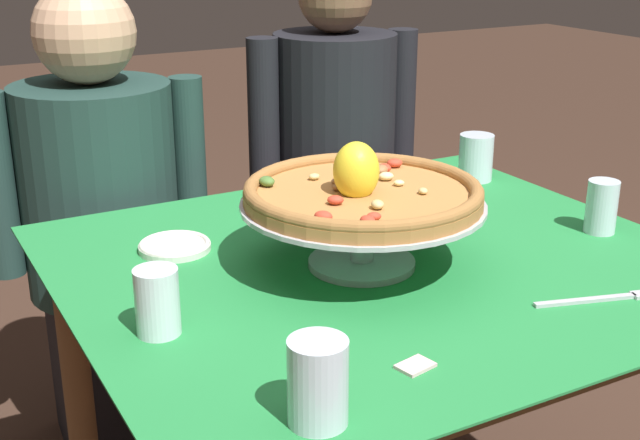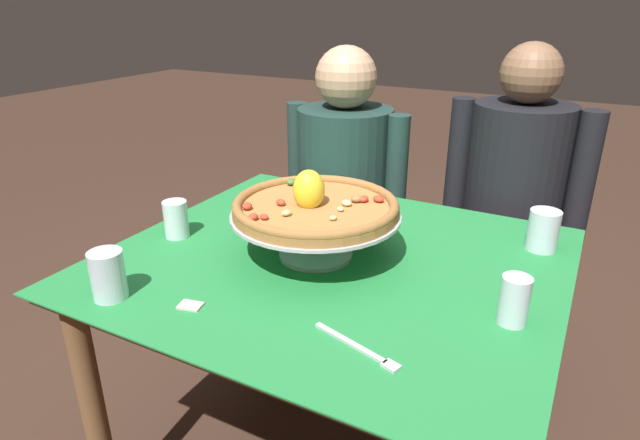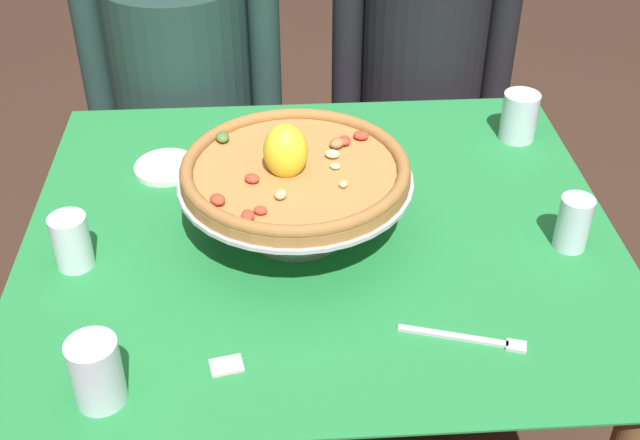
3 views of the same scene
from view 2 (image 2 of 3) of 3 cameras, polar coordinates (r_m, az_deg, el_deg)
name	(u,v)px [view 2 (image 2 of 3)]	position (r m, az deg, el deg)	size (l,w,h in m)	color
dining_table	(333,294)	(1.42, 1.37, -7.82)	(1.11, 0.99, 0.71)	brown
pizza_stand	(316,225)	(1.34, -0.47, -0.48)	(0.42, 0.42, 0.12)	#B7B7C1
pizza	(315,205)	(1.32, -0.53, 1.60)	(0.41, 0.41, 0.11)	#AD753D
water_glass_side_right	(514,303)	(1.16, 19.91, -8.31)	(0.06, 0.06, 0.10)	silver
water_glass_side_left	(176,221)	(1.52, -15.05, -0.10)	(0.07, 0.07, 0.10)	silver
water_glass_front_left	(108,278)	(1.26, -21.57, -5.75)	(0.07, 0.07, 0.11)	silver
water_glass_back_right	(543,233)	(1.51, 22.60, -1.24)	(0.08, 0.08, 0.11)	silver
side_plate	(277,206)	(1.68, -4.62, 1.47)	(0.13, 0.13, 0.02)	silver
dinner_fork	(360,348)	(1.04, 4.29, -13.46)	(0.20, 0.08, 0.01)	#B7B7C1
sugar_packet	(190,306)	(1.20, -13.61, -8.84)	(0.05, 0.04, 0.01)	beige
diner_left	(344,199)	(2.15, 2.55, 2.20)	(0.52, 0.39, 1.17)	black
diner_right	(508,231)	(1.98, 19.34, -1.06)	(0.48, 0.34, 1.20)	navy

